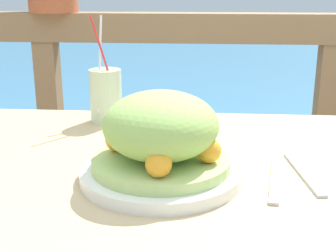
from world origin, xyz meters
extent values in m
cube|color=tan|center=(0.00, 0.00, 0.72)|extent=(1.13, 0.71, 0.04)
cube|color=#937551|center=(0.00, 0.73, 0.91)|extent=(2.80, 0.08, 0.09)
cube|color=#937551|center=(-0.45, 0.73, 0.43)|extent=(0.07, 0.07, 0.86)
cube|color=#937551|center=(0.46, 0.73, 0.43)|extent=(0.07, 0.07, 0.86)
cube|color=teal|center=(0.00, 3.23, 0.20)|extent=(12.00, 4.00, 0.41)
cylinder|color=white|center=(-0.01, -0.05, 0.75)|extent=(0.27, 0.27, 0.02)
cylinder|color=#B7D17A|center=(-0.01, -0.05, 0.77)|extent=(0.23, 0.23, 0.02)
ellipsoid|color=#9EC660|center=(-0.01, -0.05, 0.83)|extent=(0.19, 0.19, 0.11)
sphere|color=#F9A328|center=(0.07, -0.07, 0.79)|extent=(0.04, 0.04, 0.04)
sphere|color=#F9A328|center=(0.00, 0.03, 0.79)|extent=(0.04, 0.04, 0.04)
sphere|color=#F9A328|center=(-0.09, -0.03, 0.79)|extent=(0.04, 0.04, 0.04)
sphere|color=#F9A328|center=(-0.01, -0.13, 0.79)|extent=(0.04, 0.04, 0.04)
cylinder|color=beige|center=(-0.17, 0.27, 0.80)|extent=(0.07, 0.07, 0.12)
cylinder|color=red|center=(-0.16, 0.26, 0.87)|extent=(0.06, 0.03, 0.21)
cylinder|color=white|center=(-0.18, 0.27, 0.87)|extent=(0.01, 0.08, 0.21)
cube|color=silver|center=(0.18, -0.05, 0.74)|extent=(0.05, 0.18, 0.00)
cube|color=silver|center=(0.23, -0.01, 0.74)|extent=(0.04, 0.18, 0.00)
camera|label=1|loc=(0.05, -0.76, 1.05)|focal=50.00mm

